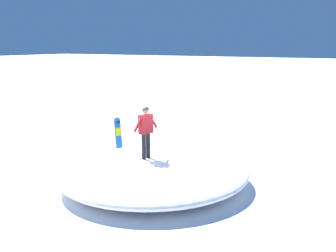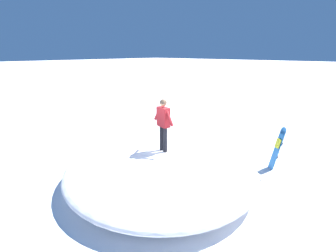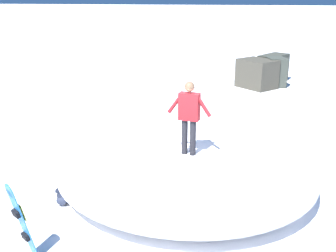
% 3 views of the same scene
% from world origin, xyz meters
% --- Properties ---
extents(ground, '(240.00, 240.00, 0.00)m').
position_xyz_m(ground, '(0.00, 0.00, 0.00)').
color(ground, white).
extents(snow_mound, '(8.27, 8.15, 0.91)m').
position_xyz_m(snow_mound, '(0.08, -0.56, 0.45)').
color(snow_mound, white).
rests_on(snow_mound, ground).
extents(snowboarder_standing, '(1.03, 0.32, 1.72)m').
position_xyz_m(snowboarder_standing, '(-0.02, -0.30, 1.91)').
color(snowboarder_standing, black).
rests_on(snowboarder_standing, snow_mound).
extents(snowboard_primary_upright, '(0.44, 0.46, 1.55)m').
position_xyz_m(snowboard_primary_upright, '(2.60, 2.80, 0.80)').
color(snowboard_primary_upright, '#2672BF').
rests_on(snowboard_primary_upright, ground).
extents(backpack_near, '(0.32, 0.55, 0.39)m').
position_xyz_m(backpack_near, '(2.67, 0.78, 0.20)').
color(backpack_near, '#1E2333').
rests_on(backpack_near, ground).
extents(rock_outcrop, '(2.82, 3.45, 1.42)m').
position_xyz_m(rock_outcrop, '(-2.84, -12.00, 0.70)').
color(rock_outcrop, '#444035').
rests_on(rock_outcrop, ground).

